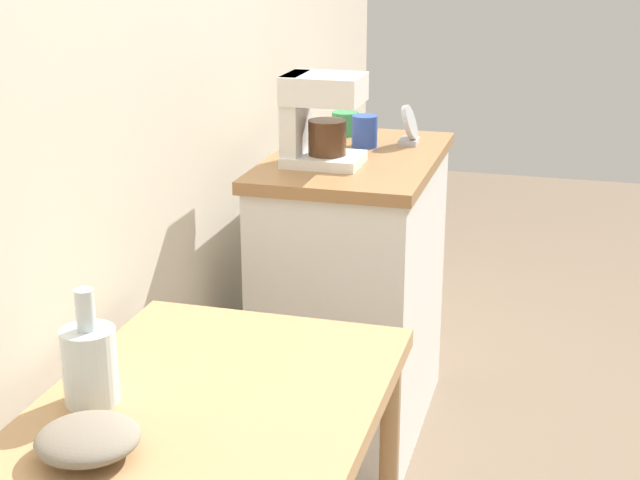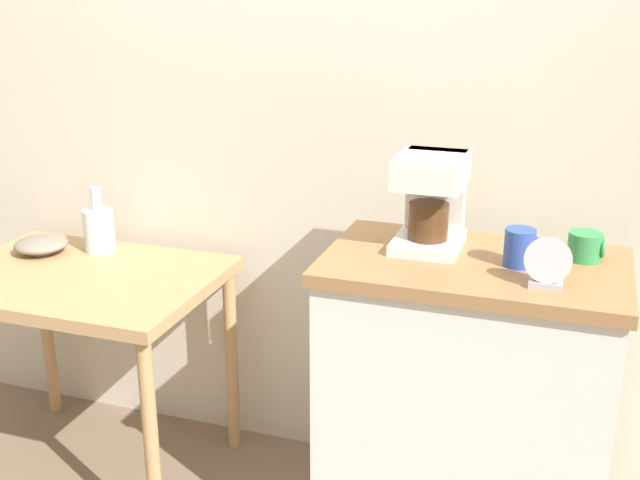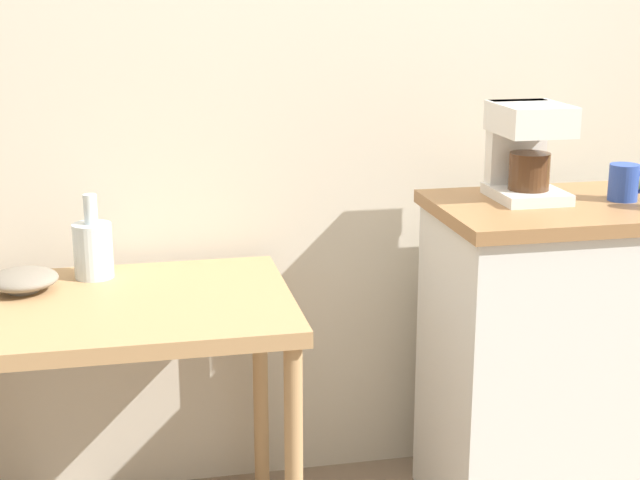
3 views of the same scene
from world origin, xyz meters
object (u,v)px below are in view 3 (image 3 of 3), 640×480
Objects in this scene: glass_carafe_vase at (93,248)px; coffee_maker at (526,147)px; bowl_stoneware at (23,280)px; mug_blue at (624,182)px.

glass_carafe_vase is 1.19m from coffee_maker.
coffee_maker is (1.33, -0.02, 0.30)m from bowl_stoneware.
bowl_stoneware is at bearing 178.94° from coffee_maker.
bowl_stoneware is at bearing 176.05° from mug_blue.
bowl_stoneware is 1.60m from mug_blue.
mug_blue is at bearing -18.52° from coffee_maker.
mug_blue is (0.25, -0.08, -0.09)m from coffee_maker.
glass_carafe_vase is 2.27× the size of mug_blue.
coffee_maker reaches higher than glass_carafe_vase.
bowl_stoneware is 0.79× the size of glass_carafe_vase.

